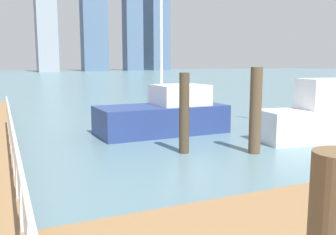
% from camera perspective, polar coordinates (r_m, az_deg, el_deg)
% --- Properties ---
extents(ground_plane, '(300.00, 300.00, 0.00)m').
position_cam_1_polar(ground_plane, '(14.99, -11.19, -2.09)').
color(ground_plane, slate).
extents(dock_piling_2, '(0.35, 0.35, 2.57)m').
position_cam_1_polar(dock_piling_2, '(11.23, 13.34, 1.02)').
color(dock_piling_2, brown).
rests_on(dock_piling_2, ground_plane).
extents(dock_piling_3, '(0.30, 0.30, 2.41)m').
position_cam_1_polar(dock_piling_3, '(10.96, 2.51, 0.64)').
color(dock_piling_3, '#473826').
rests_on(dock_piling_3, ground_plane).
extents(moored_boat_2, '(4.96, 2.31, 9.05)m').
position_cam_1_polar(moored_boat_2, '(14.26, -0.51, 0.57)').
color(moored_boat_2, navy).
rests_on(moored_boat_2, ground_plane).
extents(skyline_tower_3, '(6.09, 8.30, 38.14)m').
position_cam_1_polar(skyline_tower_3, '(124.73, -18.42, 15.48)').
color(skyline_tower_3, '#8C939E').
rests_on(skyline_tower_3, ground_plane).
extents(skyline_tower_4, '(8.96, 9.11, 46.68)m').
position_cam_1_polar(skyline_tower_4, '(138.31, -11.48, 16.77)').
color(skyline_tower_4, slate).
rests_on(skyline_tower_4, ground_plane).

